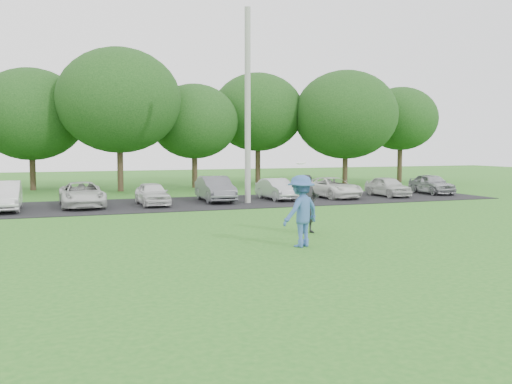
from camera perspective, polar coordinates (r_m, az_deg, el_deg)
ground at (r=15.36m, az=4.62°, el=-5.85°), size 100.00×100.00×0.00m
parking_lot at (r=27.57m, az=-6.97°, el=-1.14°), size 32.00×6.50×0.03m
utility_pole at (r=27.43m, az=-0.84°, el=8.54°), size 0.28×0.28×9.28m
frisbee_player at (r=15.80m, az=4.52°, el=-1.90°), size 1.48×1.20×2.38m
camera_bystander at (r=18.22m, az=5.26°, el=-1.21°), size 0.81×0.69×1.87m
parked_cars at (r=27.46m, az=-7.02°, el=0.05°), size 30.52×4.50×1.25m
tree_row at (r=37.33m, az=-8.34°, el=7.89°), size 42.39×9.85×8.64m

